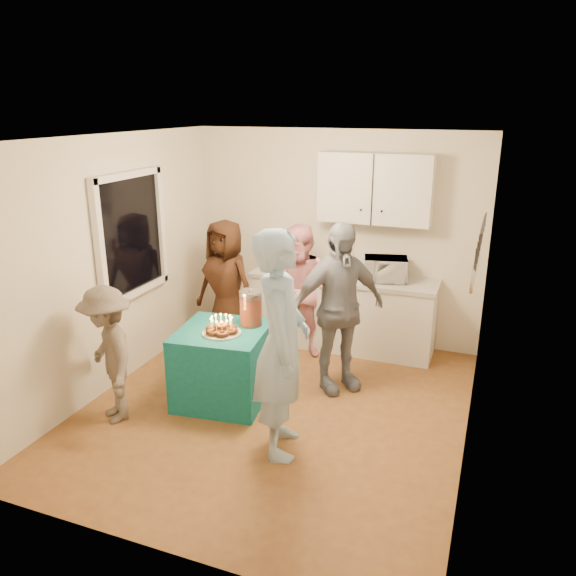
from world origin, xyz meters
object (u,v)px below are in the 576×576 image
(counter, at_px, (342,313))
(woman_back_center, at_px, (302,292))
(child_near_left, at_px, (109,355))
(party_table, at_px, (223,365))
(punch_jar, at_px, (251,309))
(woman_back_right, at_px, (338,308))
(microwave, at_px, (385,269))
(woman_back_left, at_px, (226,285))
(man_birthday, at_px, (281,345))

(counter, relative_size, woman_back_center, 1.40)
(child_near_left, bearing_deg, woman_back_center, 98.02)
(party_table, height_order, punch_jar, punch_jar)
(woman_back_right, bearing_deg, punch_jar, 164.69)
(microwave, height_order, woman_back_right, woman_back_right)
(woman_back_left, relative_size, child_near_left, 1.20)
(microwave, relative_size, woman_back_right, 0.28)
(party_table, distance_m, woman_back_right, 1.29)
(party_table, height_order, woman_back_right, woman_back_right)
(man_birthday, height_order, woman_back_left, man_birthday)
(party_table, xyz_separation_m, woman_back_left, (-0.56, 1.20, 0.42))
(counter, relative_size, man_birthday, 1.12)
(punch_jar, xyz_separation_m, woman_back_left, (-0.77, 0.97, -0.13))
(counter, height_order, woman_back_center, woman_back_center)
(counter, bearing_deg, woman_back_right, -77.72)
(man_birthday, bearing_deg, counter, -15.76)
(counter, relative_size, woman_back_right, 1.23)
(microwave, height_order, party_table, microwave)
(punch_jar, height_order, woman_back_center, woman_back_center)
(party_table, relative_size, woman_back_right, 0.48)
(microwave, height_order, child_near_left, child_near_left)
(man_birthday, xyz_separation_m, woman_back_right, (0.13, 1.23, -0.09))
(woman_back_right, xyz_separation_m, child_near_left, (-1.81, -1.35, -0.23))
(punch_jar, distance_m, woman_back_center, 1.11)
(woman_back_left, relative_size, woman_back_right, 0.89)
(microwave, height_order, woman_back_left, woman_back_left)
(party_table, height_order, man_birthday, man_birthday)
(child_near_left, bearing_deg, punch_jar, 80.35)
(man_birthday, bearing_deg, punch_jar, 20.45)
(counter, relative_size, microwave, 4.46)
(microwave, distance_m, woman_back_right, 1.10)
(microwave, bearing_deg, child_near_left, -143.99)
(man_birthday, xyz_separation_m, woman_back_center, (-0.49, 1.89, -0.19))
(punch_jar, distance_m, child_near_left, 1.41)
(party_table, bearing_deg, microwave, 53.56)
(man_birthday, bearing_deg, microwave, -28.11)
(counter, distance_m, party_table, 1.87)
(woman_back_center, bearing_deg, counter, 50.31)
(man_birthday, bearing_deg, woman_back_center, -3.81)
(woman_back_left, bearing_deg, woman_back_right, -6.51)
(punch_jar, relative_size, woman_back_right, 0.19)
(counter, height_order, microwave, microwave)
(man_birthday, height_order, woman_back_center, man_birthday)
(party_table, height_order, woman_back_center, woman_back_center)
(party_table, relative_size, man_birthday, 0.43)
(counter, distance_m, child_near_left, 2.88)
(man_birthday, relative_size, child_near_left, 1.48)
(counter, xyz_separation_m, woman_back_right, (0.23, -1.06, 0.46))
(woman_back_right, bearing_deg, party_table, 169.05)
(woman_back_left, bearing_deg, man_birthday, -38.52)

